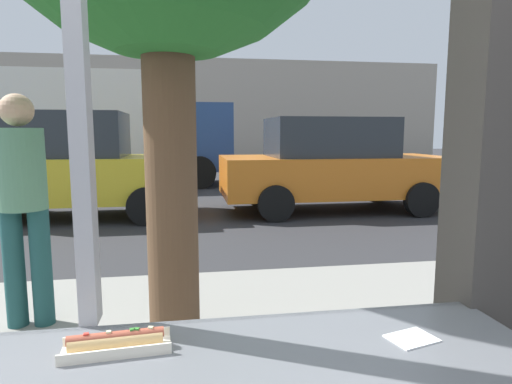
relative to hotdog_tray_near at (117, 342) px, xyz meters
The scene contains 10 objects.
ground_plane 8.18m from the hotdog_tray_near, 90.71° to the left, with size 60.00×60.00×0.00m, color #2D2D30.
sidewalk_strip 1.95m from the hotdog_tray_near, 93.36° to the left, with size 16.00×2.80×0.16m, color gray.
window_wall 0.84m from the hotdog_tray_near, 117.32° to the left, with size 3.08×0.20×2.90m.
building_facade_far 22.25m from the hotdog_tray_near, 90.26° to the left, with size 28.00×1.20×5.28m, color #A89E8E.
hotdog_tray_near is the anchor object (origin of this frame).
napkin_wrapper 0.76m from the hotdog_tray_near, ahead, with size 0.12×0.09×0.00m, color white.
parked_car_yellow 7.36m from the hotdog_tray_near, 104.53° to the left, with size 4.19×1.91×1.89m.
parked_car_orange 7.73m from the hotdog_tray_near, 67.07° to the left, with size 4.38×2.04×1.81m.
box_truck 12.18m from the hotdog_tray_near, 100.69° to the left, with size 7.10×2.44×3.16m.
pedestrian 2.33m from the hotdog_tray_near, 113.80° to the left, with size 0.32×0.32×1.63m.
Camera 1 is at (0.28, -1.18, 1.53)m, focal length 30.56 mm.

